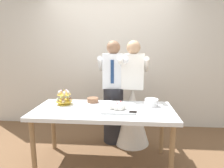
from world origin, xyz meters
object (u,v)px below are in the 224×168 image
person_groom (113,98)px  person_bride (132,109)px  dessert_table (104,114)px  round_cake (93,101)px  plate_stack (151,102)px  main_cake_tray (118,108)px  cupcake_stand (64,98)px

person_groom → person_bride: bearing=-5.8°
dessert_table → round_cake: size_ratio=7.50×
round_cake → plate_stack: bearing=-6.0°
main_cake_tray → person_groom: 0.71m
dessert_table → person_bride: person_bride is taller
dessert_table → person_groom: bearing=82.9°
round_cake → person_bride: 0.71m
cupcake_stand → round_cake: bearing=14.4°
cupcake_stand → round_cake: size_ratio=0.96×
main_cake_tray → round_cake: (-0.38, 0.32, -0.01)m
plate_stack → person_bride: person_bride is taller
plate_stack → person_groom: person_groom is taller
dessert_table → main_cake_tray: main_cake_tray is taller
round_cake → person_groom: (0.27, 0.38, -0.06)m
cupcake_stand → dessert_table: bearing=-15.4°
person_bride → dessert_table: bearing=-122.6°
dessert_table → cupcake_stand: bearing=164.6°
dessert_table → round_cake: (-0.19, 0.26, 0.11)m
cupcake_stand → round_cake: cupcake_stand is taller
plate_stack → dessert_table: bearing=-164.9°
dessert_table → plate_stack: 0.66m
round_cake → person_groom: 0.47m
main_cake_tray → plate_stack: (0.44, 0.23, 0.01)m
plate_stack → round_cake: plate_stack is taller
cupcake_stand → person_bride: bearing=25.1°
main_cake_tray → person_bride: 0.73m
dessert_table → round_cake: 0.33m
dessert_table → cupcake_stand: size_ratio=7.83×
main_cake_tray → person_groom: bearing=99.1°
main_cake_tray → plate_stack: bearing=27.7°
cupcake_stand → plate_stack: bearing=0.6°
dessert_table → cupcake_stand: cupcake_stand is taller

